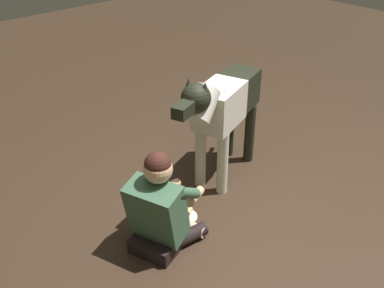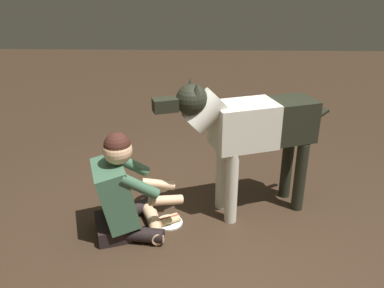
% 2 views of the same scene
% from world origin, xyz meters
% --- Properties ---
extents(ground_plane, '(14.21, 14.21, 0.00)m').
position_xyz_m(ground_plane, '(0.00, 0.00, 0.00)').
color(ground_plane, '#37271A').
extents(person_sitting_on_floor, '(0.72, 0.60, 0.83)m').
position_xyz_m(person_sitting_on_floor, '(0.69, -0.20, 0.34)').
color(person_sitting_on_floor, black).
rests_on(person_sitting_on_floor, ground).
extents(large_dog, '(1.39, 0.60, 1.16)m').
position_xyz_m(large_dog, '(-0.27, -0.53, 0.74)').
color(large_dog, silver).
rests_on(large_dog, ground).
extents(hot_dog_on_plate, '(0.21, 0.21, 0.06)m').
position_xyz_m(hot_dog_on_plate, '(0.36, -0.32, 0.03)').
color(hot_dog_on_plate, silver).
rests_on(hot_dog_on_plate, ground).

